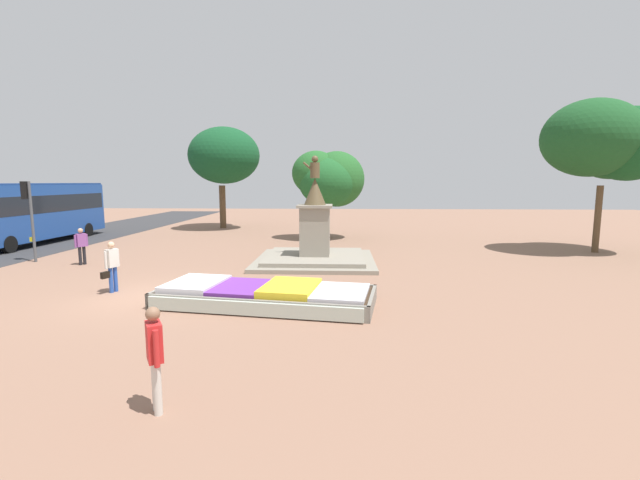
{
  "coord_description": "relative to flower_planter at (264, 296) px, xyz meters",
  "views": [
    {
      "loc": [
        6.17,
        -13.11,
        3.67
      ],
      "look_at": [
        5.42,
        3.27,
        1.43
      ],
      "focal_mm": 24.0,
      "sensor_mm": 36.0,
      "label": 1
    }
  ],
  "objects": [
    {
      "name": "ground_plane",
      "position": [
        -3.93,
        0.73,
        -0.28
      ],
      "size": [
        90.2,
        90.2,
        0.0
      ],
      "primitive_type": "plane",
      "color": "#8C6651"
    },
    {
      "name": "flower_planter",
      "position": [
        0.0,
        0.0,
        0.0
      ],
      "size": [
        6.77,
        3.48,
        0.64
      ],
      "color": "#38281C",
      "rests_on": "ground_plane"
    },
    {
      "name": "statue_monument",
      "position": [
        1.13,
        6.87,
        0.59
      ],
      "size": [
        5.35,
        5.35,
        4.82
      ],
      "color": "gray",
      "rests_on": "ground_plane"
    },
    {
      "name": "traffic_light_mid_block",
      "position": [
        -11.86,
        6.38,
        2.26
      ],
      "size": [
        0.41,
        0.28,
        3.68
      ],
      "color": "#4C5156",
      "rests_on": "ground_plane"
    },
    {
      "name": "city_bus",
      "position": [
        -15.87,
        11.84,
        1.77
      ],
      "size": [
        2.46,
        11.44,
        3.58
      ],
      "color": "#1E4799",
      "rests_on": "ground_plane"
    },
    {
      "name": "pedestrian_with_handbag",
      "position": [
        -5.31,
        1.21,
        0.69
      ],
      "size": [
        0.39,
        0.7,
        1.7
      ],
      "color": "#264CA5",
      "rests_on": "ground_plane"
    },
    {
      "name": "pedestrian_near_planter",
      "position": [
        -0.66,
        -6.09,
        0.73
      ],
      "size": [
        0.38,
        0.5,
        1.74
      ],
      "color": "beige",
      "rests_on": "ground_plane"
    },
    {
      "name": "pedestrian_crossing_plaza",
      "position": [
        -9.18,
        5.81,
        0.67
      ],
      "size": [
        0.4,
        0.48,
        1.64
      ],
      "color": "black",
      "rests_on": "ground_plane"
    },
    {
      "name": "park_tree_far_left",
      "position": [
        15.77,
        10.29,
        5.4
      ],
      "size": [
        6.12,
        5.11,
        7.75
      ],
      "color": "brown",
      "rests_on": "ground_plane"
    },
    {
      "name": "park_tree_behind_statue",
      "position": [
        -6.7,
        20.84,
        5.49
      ],
      "size": [
        5.39,
        6.25,
        7.78
      ],
      "color": "brown",
      "rests_on": "ground_plane"
    },
    {
      "name": "park_tree_far_right",
      "position": [
        1.55,
        15.0,
        3.56
      ],
      "size": [
        4.61,
        4.23,
        5.61
      ],
      "color": "brown",
      "rests_on": "ground_plane"
    }
  ]
}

